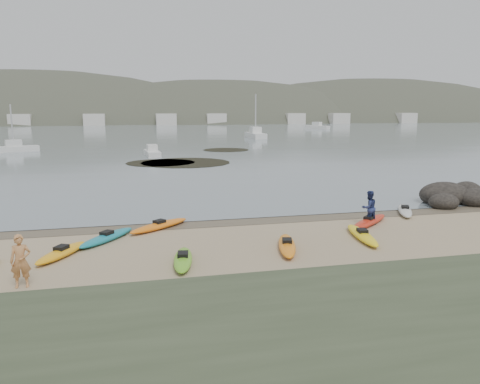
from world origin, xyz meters
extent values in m
plane|color=tan|center=(0.00, 0.00, 0.00)|extent=(600.00, 600.00, 0.00)
plane|color=brown|center=(0.00, -0.30, 0.00)|extent=(60.00, 60.00, 0.00)
plane|color=slate|center=(0.00, 300.00, 0.01)|extent=(1200.00, 1200.00, 0.00)
ellipsoid|color=red|center=(6.17, -2.74, 0.17)|extent=(3.55, 3.09, 0.34)
ellipsoid|color=silver|center=(9.49, -0.80, 0.17)|extent=(2.21, 3.39, 0.34)
ellipsoid|color=teal|center=(-6.83, -2.71, 0.17)|extent=(2.71, 3.33, 0.34)
ellipsoid|color=orange|center=(0.69, -5.78, 0.17)|extent=(1.62, 3.53, 0.34)
ellipsoid|color=#F5A714|center=(-8.51, -4.64, 0.17)|extent=(2.11, 3.08, 0.34)
ellipsoid|color=yellow|center=(4.59, -5.02, 0.17)|extent=(1.28, 3.82, 0.34)
ellipsoid|color=orange|center=(-4.38, -1.08, 0.17)|extent=(3.33, 2.90, 0.34)
ellipsoid|color=#69B925|center=(-3.83, -6.65, 0.17)|extent=(1.15, 3.13, 0.34)
imported|color=tan|center=(-9.36, -7.78, 0.91)|extent=(0.69, 0.48, 1.82)
imported|color=navy|center=(6.20, -2.63, 0.88)|extent=(0.96, 0.81, 1.77)
ellipsoid|color=black|center=(13.65, 1.38, 0.24)|extent=(3.25, 2.52, 1.62)
ellipsoid|color=black|center=(15.15, 0.38, 0.19)|extent=(2.34, 1.98, 1.26)
ellipsoid|color=black|center=(12.65, 0.08, 0.16)|extent=(1.80, 1.62, 1.08)
ellipsoid|color=black|center=(15.85, 2.08, 0.22)|extent=(1.98, 1.80, 1.44)
cylinder|color=black|center=(-2.44, 27.42, 0.03)|extent=(7.51, 7.51, 0.04)
cylinder|color=black|center=(0.24, 26.95, 0.03)|extent=(9.77, 9.77, 0.04)
cylinder|color=black|center=(7.70, 41.39, 0.03)|extent=(6.48, 6.48, 0.04)
cube|color=silver|center=(-21.10, 45.32, 0.44)|extent=(6.52, 3.83, 0.88)
cube|color=silver|center=(-2.96, 35.26, 0.38)|extent=(1.94, 5.58, 0.77)
cube|color=silver|center=(18.96, 66.90, 0.59)|extent=(2.44, 8.49, 1.19)
cube|color=silver|center=(47.17, 103.30, 0.53)|extent=(6.11, 7.38, 1.06)
ellipsoid|color=#384235|center=(-45.00, 195.00, -18.00)|extent=(220.00, 120.00, 80.00)
ellipsoid|color=#384235|center=(35.00, 190.00, -15.30)|extent=(200.00, 110.00, 68.00)
ellipsoid|color=#384235|center=(120.00, 200.00, -17.10)|extent=(230.00, 130.00, 76.00)
cube|color=beige|center=(-42.00, 145.00, 2.00)|extent=(7.00, 5.00, 4.00)
cube|color=beige|center=(-18.00, 145.00, 2.00)|extent=(7.00, 5.00, 4.00)
cube|color=beige|center=(6.00, 145.00, 2.00)|extent=(7.00, 5.00, 4.00)
cube|color=beige|center=(30.00, 145.00, 2.00)|extent=(7.00, 5.00, 4.00)
cube|color=beige|center=(54.00, 145.00, 2.00)|extent=(7.00, 5.00, 4.00)
cube|color=beige|center=(78.00, 145.00, 2.00)|extent=(7.00, 5.00, 4.00)
cube|color=beige|center=(102.00, 145.00, 2.00)|extent=(7.00, 5.00, 4.00)
camera|label=1|loc=(-5.66, -23.98, 5.93)|focal=35.00mm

